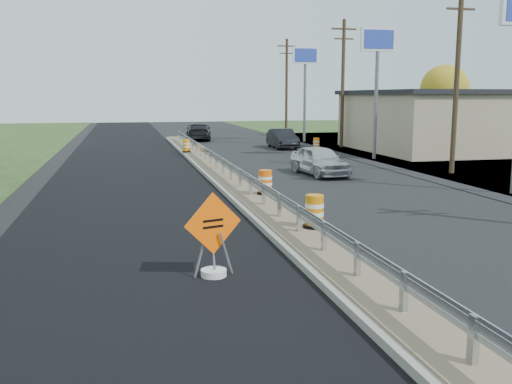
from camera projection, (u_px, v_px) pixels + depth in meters
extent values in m
plane|color=black|center=(279.00, 224.00, 17.51)|extent=(140.00, 140.00, 0.00)
cube|color=black|center=(129.00, 181.00, 26.13)|extent=(7.20, 120.00, 0.01)
cube|color=gray|center=(231.00, 183.00, 25.18)|extent=(1.60, 55.00, 0.18)
cube|color=brown|center=(231.00, 180.00, 25.16)|extent=(1.25, 55.00, 0.05)
cube|color=silver|center=(473.00, 339.00, 7.82)|extent=(0.10, 0.15, 0.70)
cube|color=silver|center=(404.00, 291.00, 9.74)|extent=(0.10, 0.15, 0.70)
cube|color=silver|center=(357.00, 259.00, 11.66)|extent=(0.10, 0.15, 0.70)
cube|color=silver|center=(324.00, 236.00, 13.58)|extent=(0.10, 0.15, 0.70)
cube|color=silver|center=(299.00, 219.00, 15.50)|extent=(0.10, 0.15, 0.70)
cube|color=silver|center=(279.00, 205.00, 17.42)|extent=(0.10, 0.15, 0.70)
cube|color=silver|center=(264.00, 194.00, 19.34)|extent=(0.10, 0.15, 0.70)
cube|color=silver|center=(251.00, 185.00, 21.26)|extent=(0.10, 0.15, 0.70)
cube|color=silver|center=(240.00, 178.00, 23.18)|extent=(0.10, 0.15, 0.70)
cube|color=silver|center=(231.00, 172.00, 25.10)|extent=(0.10, 0.15, 0.70)
cube|color=silver|center=(223.00, 166.00, 27.02)|extent=(0.10, 0.15, 0.70)
cube|color=silver|center=(216.00, 161.00, 28.94)|extent=(0.10, 0.15, 0.70)
cube|color=silver|center=(210.00, 157.00, 30.86)|extent=(0.10, 0.15, 0.70)
cube|color=silver|center=(205.00, 154.00, 32.78)|extent=(0.10, 0.15, 0.70)
cube|color=silver|center=(201.00, 151.00, 34.70)|extent=(0.10, 0.15, 0.70)
cube|color=silver|center=(196.00, 148.00, 36.62)|extent=(0.10, 0.15, 0.70)
cube|color=silver|center=(193.00, 145.00, 38.54)|extent=(0.10, 0.15, 0.70)
cube|color=silver|center=(189.00, 143.00, 40.46)|extent=(0.10, 0.15, 0.70)
cube|color=silver|center=(186.00, 141.00, 42.38)|extent=(0.10, 0.15, 0.70)
cube|color=silver|center=(183.00, 139.00, 44.30)|extent=(0.10, 0.15, 0.70)
cube|color=silver|center=(181.00, 137.00, 46.22)|extent=(0.10, 0.15, 0.70)
cube|color=silver|center=(178.00, 135.00, 48.14)|extent=(0.10, 0.15, 0.70)
cube|color=silver|center=(227.00, 164.00, 26.03)|extent=(0.04, 46.00, 0.34)
cube|color=silver|center=(227.00, 166.00, 26.04)|extent=(0.06, 46.00, 0.03)
cube|color=silver|center=(227.00, 163.00, 26.01)|extent=(0.06, 46.00, 0.03)
cube|color=tan|center=(486.00, 122.00, 41.09)|extent=(18.00, 12.00, 4.00)
cube|color=black|center=(488.00, 92.00, 40.74)|extent=(18.50, 12.50, 0.30)
cube|color=black|center=(371.00, 129.00, 39.15)|extent=(0.08, 7.20, 2.20)
cylinder|color=slate|center=(376.00, 104.00, 34.66)|extent=(0.22, 0.22, 6.80)
cube|color=white|center=(378.00, 39.00, 34.03)|extent=(2.20, 0.25, 1.40)
cube|color=#263FB2|center=(378.00, 39.00, 34.03)|extent=(1.90, 0.30, 1.10)
cylinder|color=slate|center=(305.00, 101.00, 48.10)|extent=(0.22, 0.22, 6.80)
cube|color=white|center=(305.00, 55.00, 47.47)|extent=(2.20, 0.25, 1.40)
cube|color=#263FB2|center=(305.00, 55.00, 47.47)|extent=(1.90, 0.30, 1.10)
cylinder|color=#473523|center=(457.00, 79.00, 27.95)|extent=(0.26, 0.26, 9.40)
cube|color=#473523|center=(461.00, 9.00, 27.40)|extent=(1.50, 0.10, 0.10)
cylinder|color=#473523|center=(343.00, 84.00, 42.35)|extent=(0.26, 0.26, 9.40)
cube|color=#473523|center=(344.00, 29.00, 41.68)|extent=(1.90, 0.12, 0.12)
cube|color=#473523|center=(344.00, 39.00, 41.80)|extent=(1.50, 0.10, 0.10)
cylinder|color=#473523|center=(287.00, 87.00, 56.75)|extent=(0.26, 0.26, 9.40)
cube|color=#473523|center=(287.00, 46.00, 56.08)|extent=(1.90, 0.12, 0.12)
cube|color=#473523|center=(287.00, 53.00, 56.20)|extent=(1.50, 0.10, 0.10)
cylinder|color=#473523|center=(443.00, 120.00, 55.73)|extent=(0.36, 0.36, 3.08)
sphere|color=gold|center=(445.00, 89.00, 55.23)|extent=(4.62, 4.62, 4.62)
cylinder|color=white|center=(214.00, 273.00, 12.37)|extent=(0.56, 0.56, 0.16)
cube|color=slate|center=(201.00, 255.00, 12.24)|extent=(0.33, 0.14, 0.97)
cube|color=slate|center=(226.00, 253.00, 12.36)|extent=(0.33, 0.14, 0.97)
cube|color=slate|center=(213.00, 254.00, 12.35)|extent=(0.11, 0.25, 0.99)
cube|color=#FF5A05|center=(213.00, 223.00, 12.19)|extent=(1.29, 0.44, 1.35)
cube|color=black|center=(213.00, 220.00, 12.15)|extent=(0.46, 0.16, 0.05)
cube|color=black|center=(213.00, 227.00, 12.18)|extent=(0.46, 0.16, 0.05)
cylinder|color=black|center=(314.00, 226.00, 15.97)|extent=(0.63, 0.63, 0.08)
cylinder|color=orange|center=(314.00, 211.00, 15.90)|extent=(0.51, 0.51, 0.89)
cylinder|color=white|center=(315.00, 205.00, 15.87)|extent=(0.52, 0.52, 0.12)
cylinder|color=white|center=(314.00, 214.00, 15.91)|extent=(0.52, 0.52, 0.12)
cylinder|color=black|center=(265.00, 193.00, 21.39)|extent=(0.62, 0.62, 0.08)
cylinder|color=#F55F0A|center=(265.00, 182.00, 21.32)|extent=(0.50, 0.50, 0.87)
cylinder|color=white|center=(265.00, 178.00, 21.30)|extent=(0.51, 0.51, 0.11)
cylinder|color=white|center=(265.00, 184.00, 21.34)|extent=(0.51, 0.51, 0.11)
cylinder|color=black|center=(186.00, 151.00, 37.40)|extent=(0.56, 0.56, 0.07)
cylinder|color=orange|center=(186.00, 146.00, 37.33)|extent=(0.44, 0.44, 0.78)
cylinder|color=white|center=(186.00, 144.00, 37.31)|extent=(0.46, 0.46, 0.10)
cylinder|color=white|center=(186.00, 147.00, 37.34)|extent=(0.46, 0.46, 0.10)
cylinder|color=black|center=(316.00, 149.00, 41.76)|extent=(0.57, 0.57, 0.08)
cylinder|color=orange|center=(316.00, 143.00, 41.69)|extent=(0.45, 0.45, 0.80)
cylinder|color=white|center=(316.00, 142.00, 41.67)|extent=(0.47, 0.47, 0.10)
cylinder|color=white|center=(316.00, 144.00, 41.71)|extent=(0.47, 0.47, 0.10)
imported|color=silver|center=(320.00, 160.00, 28.13)|extent=(2.18, 4.41, 1.45)
imported|color=black|center=(282.00, 139.00, 42.45)|extent=(1.61, 4.43, 1.45)
imported|color=black|center=(199.00, 132.00, 50.10)|extent=(2.78, 5.43, 1.51)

